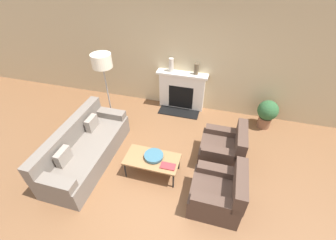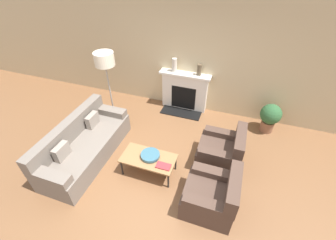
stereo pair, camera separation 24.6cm
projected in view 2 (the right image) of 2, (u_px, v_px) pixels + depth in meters
ground_plane at (156, 183)px, 4.19m from camera, size 18.00×18.00×0.00m
wall_back at (196, 55)px, 5.27m from camera, size 18.00×0.06×2.90m
fireplace at (184, 92)px, 5.81m from camera, size 1.28×0.59×1.02m
couch at (84, 145)px, 4.54m from camera, size 0.85×2.14×0.83m
armchair_near at (212, 196)px, 3.64m from camera, size 0.82×0.80×0.83m
armchair_far at (222, 151)px, 4.41m from camera, size 0.82×0.80×0.83m
coffee_table at (149, 159)px, 4.18m from camera, size 1.01×0.53×0.39m
bowl at (150, 155)px, 4.16m from camera, size 0.36×0.36×0.07m
book at (163, 166)px, 3.99m from camera, size 0.27×0.16×0.02m
floor_lamp at (105, 65)px, 4.77m from camera, size 0.42×0.42×1.76m
mantel_vase_left at (174, 65)px, 5.47m from camera, size 0.12×0.12×0.33m
mantel_vase_center_left at (199, 70)px, 5.33m from camera, size 0.11×0.11×0.27m
potted_plant at (270, 116)px, 5.12m from camera, size 0.47×0.47×0.71m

